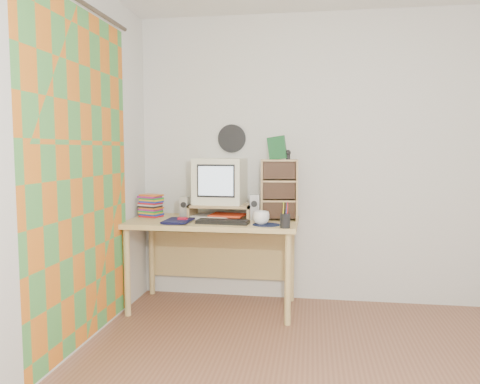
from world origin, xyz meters
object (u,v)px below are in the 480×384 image
(desk, at_px, (215,235))
(mug, at_px, (261,218))
(diary, at_px, (166,219))
(dvd_stack, at_px, (151,202))
(keyboard, at_px, (223,222))
(cd_rack, at_px, (279,190))
(crt_monitor, at_px, (220,181))

(desk, height_order, mug, mug)
(desk, xyz_separation_m, diary, (-0.35, -0.23, 0.16))
(desk, distance_m, dvd_stack, 0.63)
(keyboard, relative_size, cd_rack, 0.83)
(cd_rack, height_order, mug, cd_rack)
(crt_monitor, bearing_deg, mug, -36.36)
(desk, bearing_deg, dvd_stack, 176.18)
(cd_rack, distance_m, diary, 0.96)
(dvd_stack, xyz_separation_m, cd_rack, (1.11, -0.01, 0.13))
(keyboard, distance_m, diary, 0.47)
(crt_monitor, relative_size, cd_rack, 0.81)
(keyboard, distance_m, dvd_stack, 0.75)
(cd_rack, bearing_deg, dvd_stack, 173.00)
(crt_monitor, relative_size, mug, 3.14)
(desk, distance_m, mug, 0.52)
(crt_monitor, distance_m, diary, 0.57)
(dvd_stack, bearing_deg, keyboard, -2.40)
(crt_monitor, height_order, keyboard, crt_monitor)
(crt_monitor, bearing_deg, keyboard, -71.87)
(crt_monitor, xyz_separation_m, dvd_stack, (-0.60, -0.05, -0.19))
(dvd_stack, bearing_deg, diary, -31.47)
(crt_monitor, xyz_separation_m, cd_rack, (0.51, -0.06, -0.06))
(diary, bearing_deg, mug, 0.73)
(dvd_stack, bearing_deg, cd_rack, 18.70)
(keyboard, bearing_deg, crt_monitor, 108.32)
(keyboard, bearing_deg, diary, -177.54)
(cd_rack, distance_m, mug, 0.35)
(crt_monitor, height_order, cd_rack, crt_monitor)
(desk, bearing_deg, crt_monitor, 72.28)
(cd_rack, bearing_deg, crt_monitor, 167.07)
(desk, relative_size, dvd_stack, 5.58)
(dvd_stack, height_order, mug, dvd_stack)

